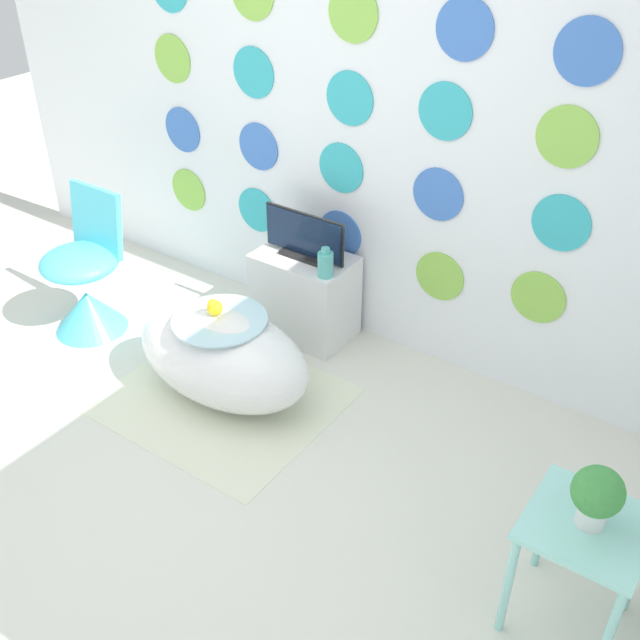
{
  "coord_description": "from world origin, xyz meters",
  "views": [
    {
      "loc": [
        1.99,
        -1.26,
        2.44
      ],
      "look_at": [
        0.5,
        0.87,
        0.72
      ],
      "focal_mm": 42.0,
      "sensor_mm": 36.0,
      "label": 1
    }
  ],
  "objects_px": {
    "vase": "(325,264)",
    "tv": "(304,238)",
    "bathtub": "(223,355)",
    "chair": "(86,286)",
    "potted_plant_left": "(597,495)"
  },
  "relations": [
    {
      "from": "vase",
      "to": "tv",
      "type": "bearing_deg",
      "value": 153.22
    },
    {
      "from": "bathtub",
      "to": "chair",
      "type": "relative_size",
      "value": 1.2
    },
    {
      "from": "bathtub",
      "to": "tv",
      "type": "distance_m",
      "value": 0.78
    },
    {
      "from": "tv",
      "to": "vase",
      "type": "distance_m",
      "value": 0.24
    },
    {
      "from": "vase",
      "to": "potted_plant_left",
      "type": "distance_m",
      "value": 1.87
    },
    {
      "from": "bathtub",
      "to": "vase",
      "type": "bearing_deg",
      "value": 68.69
    },
    {
      "from": "chair",
      "to": "potted_plant_left",
      "type": "bearing_deg",
      "value": -6.04
    },
    {
      "from": "bathtub",
      "to": "potted_plant_left",
      "type": "height_order",
      "value": "potted_plant_left"
    },
    {
      "from": "bathtub",
      "to": "chair",
      "type": "height_order",
      "value": "chair"
    },
    {
      "from": "vase",
      "to": "potted_plant_left",
      "type": "bearing_deg",
      "value": -27.61
    },
    {
      "from": "bathtub",
      "to": "potted_plant_left",
      "type": "bearing_deg",
      "value": -8.81
    },
    {
      "from": "tv",
      "to": "potted_plant_left",
      "type": "bearing_deg",
      "value": -27.51
    },
    {
      "from": "bathtub",
      "to": "vase",
      "type": "relative_size",
      "value": 6.04
    },
    {
      "from": "tv",
      "to": "potted_plant_left",
      "type": "xyz_separation_m",
      "value": [
        1.87,
        -0.97,
        0.04
      ]
    },
    {
      "from": "bathtub",
      "to": "chair",
      "type": "distance_m",
      "value": 1.03
    }
  ]
}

